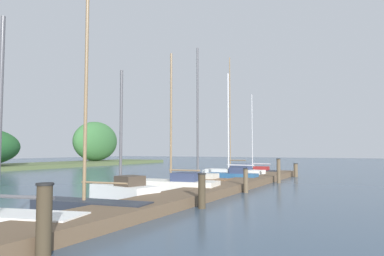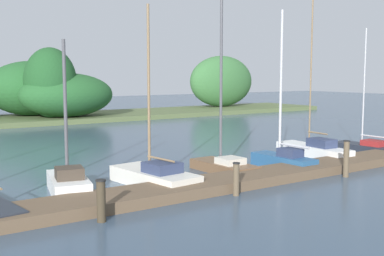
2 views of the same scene
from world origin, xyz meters
name	(u,v)px [view 1 (image 1 of 2)]	position (x,y,z in m)	size (l,w,h in m)	color
dock_pier	(197,194)	(0.00, 13.85, 0.17)	(30.03, 1.80, 0.35)	brown
sailboat_2	(0,217)	(-7.16, 15.68, 0.28)	(2.09, 4.28, 5.33)	white
sailboat_3	(87,201)	(-4.61, 15.31, 0.38)	(1.38, 4.07, 7.22)	#232833
sailboat_4	(122,189)	(-1.80, 16.18, 0.40)	(1.77, 3.20, 5.09)	white
sailboat_5	(174,184)	(1.08, 15.55, 0.38)	(1.81, 4.09, 6.37)	silver
sailboat_6	(200,178)	(4.62, 16.01, 0.42)	(1.28, 3.36, 7.61)	brown
sailboat_7	(231,175)	(7.17, 15.22, 0.44)	(1.01, 3.24, 6.58)	#285684
sailboat_8	(233,172)	(10.14, 16.22, 0.41)	(1.37, 4.43, 8.40)	white
sailboat_9	(255,171)	(13.53, 15.76, 0.29)	(1.18, 3.73, 6.21)	#232833
mooring_piling_1	(44,220)	(-8.30, 12.77, 0.67)	(0.32, 0.32, 1.32)	#3D3323
mooring_piling_2	(202,191)	(-2.21, 12.57, 0.59)	(0.28, 0.28, 1.16)	#3D3323
mooring_piling_3	(246,180)	(2.58, 12.70, 0.56)	(0.24, 0.24, 1.10)	brown
mooring_piling_4	(279,171)	(7.92, 12.54, 0.72)	(0.25, 0.25, 1.43)	brown
mooring_piling_5	(296,170)	(13.18, 12.61, 0.49)	(0.32, 0.32, 0.98)	brown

